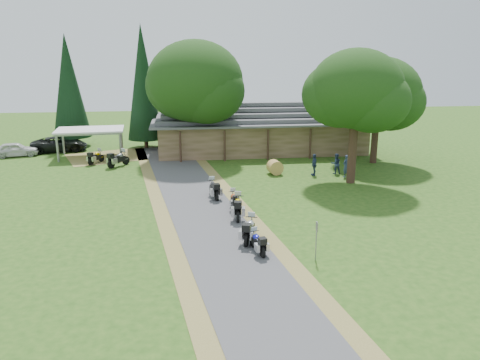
{
  "coord_description": "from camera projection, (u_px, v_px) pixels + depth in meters",
  "views": [
    {
      "loc": [
        -1.99,
        -22.11,
        9.51
      ],
      "look_at": [
        1.76,
        6.85,
        1.6
      ],
      "focal_mm": 35.0,
      "sensor_mm": 36.0,
      "label": 1
    }
  ],
  "objects": [
    {
      "name": "driveway",
      "position": [
        208.0,
        220.0,
        27.67
      ],
      "size": [
        51.95,
        51.95,
        0.0
      ],
      "primitive_type": "plane",
      "rotation": [
        0.0,
        0.0,
        0.14
      ],
      "color": "#434345",
      "rests_on": "ground"
    },
    {
      "name": "car_dark_suv",
      "position": [
        59.0,
        140.0,
        46.72
      ],
      "size": [
        3.45,
        6.17,
        2.23
      ],
      "primitive_type": "imported",
      "rotation": [
        0.0,
        0.0,
        1.74
      ],
      "color": "black",
      "rests_on": "ground"
    },
    {
      "name": "motorcycle_row_c",
      "position": [
        238.0,
        206.0,
        27.85
      ],
      "size": [
        0.95,
        2.19,
        1.45
      ],
      "primitive_type": null,
      "rotation": [
        0.0,
        0.0,
        1.45
      ],
      "color": "#D9BA00",
      "rests_on": "ground"
    },
    {
      "name": "carport",
      "position": [
        91.0,
        143.0,
        44.32
      ],
      "size": [
        6.45,
        4.58,
        2.66
      ],
      "primitive_type": null,
      "rotation": [
        0.0,
        0.0,
        0.08
      ],
      "color": "silver",
      "rests_on": "ground"
    },
    {
      "name": "motorcycle_row_b",
      "position": [
        249.0,
        228.0,
        24.4
      ],
      "size": [
        1.28,
        2.11,
        1.38
      ],
      "primitive_type": null,
      "rotation": [
        0.0,
        0.0,
        1.23
      ],
      "color": "#ABACB3",
      "rests_on": "ground"
    },
    {
      "name": "motorcycle_carport_a",
      "position": [
        96.0,
        156.0,
        41.68
      ],
      "size": [
        1.44,
        1.94,
        1.29
      ],
      "primitive_type": null,
      "rotation": [
        0.0,
        0.0,
        1.07
      ],
      "color": "#C39600",
      "rests_on": "ground"
    },
    {
      "name": "motorcycle_row_d",
      "position": [
        234.0,
        200.0,
        29.52
      ],
      "size": [
        0.64,
        1.78,
        1.2
      ],
      "primitive_type": null,
      "rotation": [
        0.0,
        0.0,
        1.61
      ],
      "color": "orange",
      "rests_on": "ground"
    },
    {
      "name": "sign_post",
      "position": [
        316.0,
        241.0,
        22.04
      ],
      "size": [
        0.35,
        0.06,
        1.93
      ],
      "primitive_type": null,
      "color": "gray",
      "rests_on": "ground"
    },
    {
      "name": "hay_bale",
      "position": [
        275.0,
        167.0,
        38.01
      ],
      "size": [
        1.27,
        1.19,
        1.15
      ],
      "primitive_type": "cylinder",
      "rotation": [
        1.57,
        0.0,
        0.13
      ],
      "color": "olive",
      "rests_on": "ground"
    },
    {
      "name": "oak_lodge_left",
      "position": [
        196.0,
        97.0,
        42.37
      ],
      "size": [
        8.67,
        8.67,
        11.45
      ],
      "primitive_type": null,
      "color": "#143510",
      "rests_on": "ground"
    },
    {
      "name": "motorcycle_row_a",
      "position": [
        258.0,
        241.0,
        23.0
      ],
      "size": [
        0.87,
        1.76,
        1.15
      ],
      "primitive_type": null,
      "rotation": [
        0.0,
        0.0,
        1.77
      ],
      "color": "#13159B",
      "rests_on": "ground"
    },
    {
      "name": "car_white_sedan",
      "position": [
        15.0,
        148.0,
        44.46
      ],
      "size": [
        3.37,
        5.55,
        1.73
      ],
      "primitive_type": "imported",
      "rotation": [
        0.0,
        0.0,
        1.81
      ],
      "color": "silver",
      "rests_on": "ground"
    },
    {
      "name": "lodge",
      "position": [
        260.0,
        126.0,
        46.98
      ],
      "size": [
        21.4,
        9.4,
        4.9
      ],
      "primitive_type": null,
      "color": "brown",
      "rests_on": "ground"
    },
    {
      "name": "person_a",
      "position": [
        346.0,
        164.0,
        36.98
      ],
      "size": [
        0.74,
        0.69,
        2.1
      ],
      "primitive_type": "imported",
      "rotation": [
        0.0,
        0.0,
        3.74
      ],
      "color": "navy",
      "rests_on": "ground"
    },
    {
      "name": "person_c",
      "position": [
        314.0,
        163.0,
        37.54
      ],
      "size": [
        0.47,
        0.62,
        2.06
      ],
      "primitive_type": "imported",
      "rotation": [
        0.0,
        0.0,
        4.62
      ],
      "color": "navy",
      "rests_on": "ground"
    },
    {
      "name": "ground",
      "position": [
        223.0,
        246.0,
        23.9
      ],
      "size": [
        120.0,
        120.0,
        0.0
      ],
      "primitive_type": "plane",
      "color": "#234A14",
      "rests_on": "ground"
    },
    {
      "name": "oak_driveway",
      "position": [
        355.0,
        108.0,
        34.21
      ],
      "size": [
        6.83,
        6.83,
        11.37
      ],
      "primitive_type": null,
      "color": "#143510",
      "rests_on": "ground"
    },
    {
      "name": "motorcycle_carport_b",
      "position": [
        118.0,
        158.0,
        40.57
      ],
      "size": [
        1.93,
        2.09,
        1.47
      ],
      "primitive_type": null,
      "rotation": [
        0.0,
        0.0,
        0.86
      ],
      "color": "slate",
      "rests_on": "ground"
    },
    {
      "name": "motorcycle_row_e",
      "position": [
        214.0,
        188.0,
        31.75
      ],
      "size": [
        0.94,
        2.04,
        1.35
      ],
      "primitive_type": null,
      "rotation": [
        0.0,
        0.0,
        1.73
      ],
      "color": "black",
      "rests_on": "ground"
    },
    {
      "name": "oak_lodge_right",
      "position": [
        377.0,
        107.0,
        40.88
      ],
      "size": [
        7.36,
        7.36,
        10.01
      ],
      "primitive_type": null,
      "color": "#143510",
      "rests_on": "ground"
    },
    {
      "name": "cedar_far",
      "position": [
        69.0,
        91.0,
        48.24
      ],
      "size": [
        3.84,
        3.84,
        11.55
      ],
      "primitive_type": "cone",
      "color": "black",
      "rests_on": "ground"
    },
    {
      "name": "person_b",
      "position": [
        336.0,
        162.0,
        38.02
      ],
      "size": [
        0.58,
        0.43,
        1.97
      ],
      "primitive_type": "imported",
      "rotation": [
        0.0,
        0.0,
        3.18
      ],
      "color": "navy",
      "rests_on": "ground"
    },
    {
      "name": "cedar_near",
      "position": [
        143.0,
        87.0,
        47.23
      ],
      "size": [
        3.61,
        3.61,
        12.43
      ],
      "primitive_type": "cone",
      "color": "black",
      "rests_on": "ground"
    }
  ]
}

